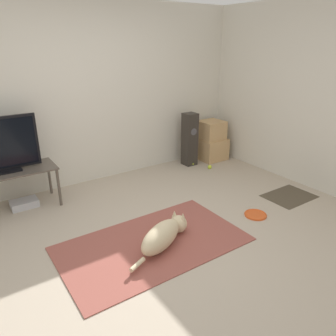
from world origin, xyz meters
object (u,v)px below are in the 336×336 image
at_px(dog, 164,234).
at_px(tennis_ball_near_speaker, 210,167).
at_px(tv, 5,145).
at_px(tv_stand, 10,176).
at_px(floor_speaker, 190,139).
at_px(game_console, 24,204).
at_px(tennis_ball_loose_on_carpet, 193,160).
at_px(frisbee, 256,215).
at_px(cardboard_box_upper, 211,130).
at_px(tennis_ball_by_boxes, 192,163).
at_px(cardboard_box_lower, 211,149).

distance_m(dog, tennis_ball_near_speaker, 2.33).
bearing_deg(tv, tv_stand, -90.00).
distance_m(dog, tv, 2.18).
bearing_deg(floor_speaker, game_console, -179.03).
bearing_deg(dog, floor_speaker, 46.21).
bearing_deg(tennis_ball_loose_on_carpet, frisbee, -105.67).
bearing_deg(cardboard_box_upper, tv, -179.01).
bearing_deg(cardboard_box_upper, tennis_ball_near_speaker, -131.66).
bearing_deg(tv, game_console, -1.54).
xyz_separation_m(cardboard_box_upper, tv, (-3.30, -0.06, 0.32)).
height_order(cardboard_box_upper, tennis_ball_loose_on_carpet, cardboard_box_upper).
bearing_deg(frisbee, dog, 175.57).
bearing_deg(floor_speaker, dog, -133.79).
bearing_deg(tennis_ball_loose_on_carpet, dog, -134.85).
xyz_separation_m(dog, tennis_ball_by_boxes, (1.71, 1.70, -0.11)).
bearing_deg(floor_speaker, tennis_ball_loose_on_carpet, 24.79).
xyz_separation_m(tv_stand, tv, (0.00, 0.00, 0.39)).
bearing_deg(dog, tennis_ball_loose_on_carpet, 45.15).
distance_m(tv_stand, tv, 0.39).
bearing_deg(tennis_ball_near_speaker, frisbee, -110.76).
relative_size(floor_speaker, tv, 1.16).
distance_m(floor_speaker, game_console, 2.74).
height_order(cardboard_box_upper, game_console, cardboard_box_upper).
relative_size(floor_speaker, tv_stand, 0.84).
relative_size(dog, tennis_ball_loose_on_carpet, 13.49).
relative_size(floor_speaker, tennis_ball_loose_on_carpet, 13.48).
xyz_separation_m(floor_speaker, tennis_ball_loose_on_carpet, (0.12, 0.05, -0.41)).
relative_size(tennis_ball_by_boxes, tennis_ball_near_speaker, 1.00).
relative_size(frisbee, cardboard_box_lower, 0.57).
bearing_deg(tennis_ball_by_boxes, frisbee, -103.43).
bearing_deg(tennis_ball_loose_on_carpet, tv_stand, -178.03).
relative_size(dog, game_console, 2.72).
height_order(floor_speaker, tennis_ball_near_speaker, floor_speaker).
distance_m(cardboard_box_lower, floor_speaker, 0.56).
xyz_separation_m(dog, tv_stand, (-1.11, 1.73, 0.32)).
bearing_deg(game_console, tv, 178.46).
relative_size(frisbee, tennis_ball_loose_on_carpet, 4.08).
height_order(floor_speaker, tv, tv).
bearing_deg(cardboard_box_lower, tennis_ball_near_speaker, -133.33).
xyz_separation_m(tv, tennis_ball_near_speaker, (2.96, -0.33, -0.82)).
xyz_separation_m(frisbee, floor_speaker, (0.42, 1.88, 0.43)).
relative_size(frisbee, tennis_ball_near_speaker, 4.08).
xyz_separation_m(frisbee, tennis_ball_loose_on_carpet, (0.54, 1.93, 0.02)).
bearing_deg(dog, tennis_ball_near_speaker, 37.25).
distance_m(cardboard_box_upper, tennis_ball_by_boxes, 0.70).
bearing_deg(frisbee, tv, 142.44).
bearing_deg(cardboard_box_lower, dog, -141.05).
height_order(frisbee, tennis_ball_loose_on_carpet, tennis_ball_loose_on_carpet).
bearing_deg(cardboard_box_lower, cardboard_box_upper, 135.24).
distance_m(frisbee, tv, 3.13).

